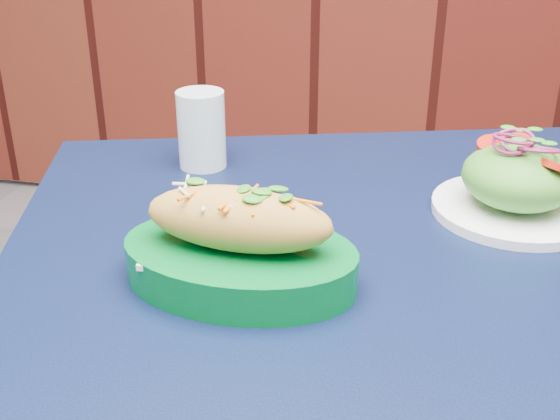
# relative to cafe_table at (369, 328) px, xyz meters

# --- Properties ---
(cafe_table) EXTENTS (1.00, 1.00, 0.75)m
(cafe_table) POSITION_rel_cafe_table_xyz_m (0.00, 0.00, 0.00)
(cafe_table) COLOR black
(cafe_table) RESTS_ON ground
(banh_mi_basket) EXTENTS (0.24, 0.16, 0.11)m
(banh_mi_basket) POSITION_rel_cafe_table_xyz_m (-0.13, -0.07, 0.13)
(banh_mi_basket) COLOR #005F22
(banh_mi_basket) RESTS_ON cafe_table
(salad_plate) EXTENTS (0.20, 0.20, 0.10)m
(salad_plate) POSITION_rel_cafe_table_xyz_m (0.15, 0.15, 0.13)
(salad_plate) COLOR white
(salad_plate) RESTS_ON cafe_table
(water_glass) EXTENTS (0.07, 0.07, 0.11)m
(water_glass) POSITION_rel_cafe_table_xyz_m (-0.26, 0.22, 0.14)
(water_glass) COLOR silver
(water_glass) RESTS_ON cafe_table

